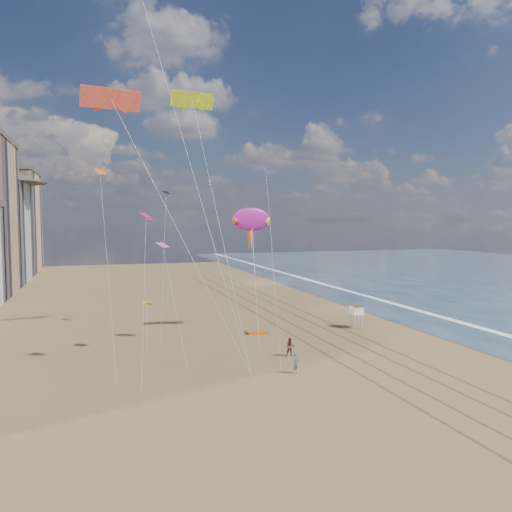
% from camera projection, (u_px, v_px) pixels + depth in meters
% --- Properties ---
extents(ground, '(260.00, 260.00, 0.00)m').
position_uv_depth(ground, '(433.00, 407.00, 36.66)').
color(ground, brown).
rests_on(ground, ground).
extents(wet_sand, '(260.00, 260.00, 0.00)m').
position_uv_depth(wet_sand, '(373.00, 305.00, 80.44)').
color(wet_sand, '#42301E').
rests_on(wet_sand, ground).
extents(foam, '(260.00, 260.00, 0.00)m').
position_uv_depth(foam, '(395.00, 304.00, 81.73)').
color(foam, white).
rests_on(foam, ground).
extents(tracks, '(7.68, 120.00, 0.01)m').
position_uv_depth(tracks, '(304.00, 324.00, 65.92)').
color(tracks, brown).
rests_on(tracks, ground).
extents(lifeguard_stand, '(1.64, 1.64, 2.95)m').
position_uv_depth(lifeguard_stand, '(357.00, 310.00, 63.67)').
color(lifeguard_stand, white).
rests_on(lifeguard_stand, ground).
extents(grounded_kite, '(2.56, 1.69, 0.28)m').
position_uv_depth(grounded_kite, '(257.00, 332.00, 60.60)').
color(grounded_kite, '#D66112').
rests_on(grounded_kite, ground).
extents(show_kite, '(4.68, 6.54, 17.79)m').
position_uv_depth(show_kite, '(251.00, 220.00, 62.29)').
color(show_kite, '#9E188F').
rests_on(show_kite, ground).
extents(kite_flyer_a, '(0.83, 0.78, 1.90)m').
position_uv_depth(kite_flyer_a, '(296.00, 363.00, 44.76)').
color(kite_flyer_a, '#4E5A65').
rests_on(kite_flyer_a, ground).
extents(kite_flyer_b, '(1.11, 0.97, 1.92)m').
position_uv_depth(kite_flyer_b, '(290.00, 347.00, 50.33)').
color(kite_flyer_b, brown).
rests_on(kite_flyer_b, ground).
extents(parafoils, '(15.49, 14.10, 13.65)m').
position_uv_depth(parafoils, '(149.00, 55.00, 50.72)').
color(parafoils, black).
rests_on(parafoils, ground).
extents(small_kites, '(18.71, 18.26, 15.65)m').
position_uv_depth(small_kites, '(170.00, 212.00, 53.34)').
color(small_kites, '#FF4C15').
rests_on(small_kites, ground).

